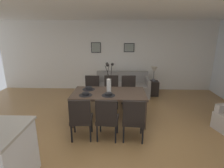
{
  "coord_description": "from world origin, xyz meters",
  "views": [
    {
      "loc": [
        0.04,
        -3.49,
        2.17
      ],
      "look_at": [
        -0.11,
        0.71,
        0.94
      ],
      "focal_mm": 28.28,
      "sensor_mm": 36.0,
      "label": 1
    }
  ],
  "objects_px": {
    "dining_chair_near_right": "(92,90)",
    "bowl_far_left": "(108,94)",
    "bowl_near_right": "(89,88)",
    "table_lamp": "(154,71)",
    "dining_chair_near_left": "(81,117)",
    "centerpiece_vase": "(109,81)",
    "sofa": "(122,87)",
    "dining_chair_mid_right": "(129,90)",
    "side_table": "(153,88)",
    "framed_picture_left": "(96,48)",
    "dining_chair_mid_left": "(133,118)",
    "framed_picture_center": "(129,48)",
    "dining_table": "(109,95)",
    "dining_chair_far_right": "(111,90)",
    "bowl_near_left": "(86,94)",
    "dining_chair_far_left": "(107,117)"
  },
  "relations": [
    {
      "from": "dining_table",
      "to": "sofa",
      "type": "bearing_deg",
      "value": 79.09
    },
    {
      "from": "dining_chair_near_right",
      "to": "bowl_near_right",
      "type": "relative_size",
      "value": 5.41
    },
    {
      "from": "dining_chair_near_left",
      "to": "dining_chair_mid_right",
      "type": "xyz_separation_m",
      "value": [
        1.07,
        1.8,
        0.0
      ]
    },
    {
      "from": "dining_chair_mid_right",
      "to": "framed_picture_left",
      "type": "relative_size",
      "value": 2.42
    },
    {
      "from": "side_table",
      "to": "table_lamp",
      "type": "distance_m",
      "value": 0.63
    },
    {
      "from": "dining_chair_far_left",
      "to": "table_lamp",
      "type": "height_order",
      "value": "table_lamp"
    },
    {
      "from": "side_table",
      "to": "centerpiece_vase",
      "type": "bearing_deg",
      "value": -127.56
    },
    {
      "from": "centerpiece_vase",
      "to": "bowl_near_right",
      "type": "height_order",
      "value": "centerpiece_vase"
    },
    {
      "from": "dining_chair_near_right",
      "to": "framed_picture_center",
      "type": "xyz_separation_m",
      "value": [
        1.18,
        1.67,
        1.11
      ]
    },
    {
      "from": "dining_chair_mid_right",
      "to": "dining_chair_far_left",
      "type": "bearing_deg",
      "value": -106.68
    },
    {
      "from": "dining_chair_near_left",
      "to": "table_lamp",
      "type": "distance_m",
      "value": 3.44
    },
    {
      "from": "sofa",
      "to": "framed_picture_center",
      "type": "xyz_separation_m",
      "value": [
        0.25,
        0.63,
        1.34
      ]
    },
    {
      "from": "bowl_near_right",
      "to": "side_table",
      "type": "relative_size",
      "value": 0.33
    },
    {
      "from": "bowl_near_left",
      "to": "side_table",
      "type": "distance_m",
      "value": 2.96
    },
    {
      "from": "dining_chair_near_right",
      "to": "sofa",
      "type": "relative_size",
      "value": 0.49
    },
    {
      "from": "sofa",
      "to": "framed_picture_center",
      "type": "distance_m",
      "value": 1.5
    },
    {
      "from": "sofa",
      "to": "table_lamp",
      "type": "height_order",
      "value": "table_lamp"
    },
    {
      "from": "bowl_near_right",
      "to": "side_table",
      "type": "distance_m",
      "value": 2.66
    },
    {
      "from": "centerpiece_vase",
      "to": "bowl_near_right",
      "type": "relative_size",
      "value": 4.32
    },
    {
      "from": "dining_chair_far_left",
      "to": "dining_chair_far_right",
      "type": "bearing_deg",
      "value": 89.72
    },
    {
      "from": "sofa",
      "to": "framed_picture_left",
      "type": "relative_size",
      "value": 4.92
    },
    {
      "from": "dining_chair_far_left",
      "to": "sofa",
      "type": "relative_size",
      "value": 0.49
    },
    {
      "from": "bowl_near_left",
      "to": "framed_picture_center",
      "type": "height_order",
      "value": "framed_picture_center"
    },
    {
      "from": "dining_chair_near_left",
      "to": "dining_chair_far_left",
      "type": "bearing_deg",
      "value": 0.62
    },
    {
      "from": "dining_chair_near_left",
      "to": "bowl_far_left",
      "type": "xyz_separation_m",
      "value": [
        0.52,
        0.67,
        0.27
      ]
    },
    {
      "from": "centerpiece_vase",
      "to": "bowl_far_left",
      "type": "distance_m",
      "value": 0.33
    },
    {
      "from": "dining_chair_near_right",
      "to": "bowl_far_left",
      "type": "relative_size",
      "value": 5.41
    },
    {
      "from": "centerpiece_vase",
      "to": "table_lamp",
      "type": "height_order",
      "value": "centerpiece_vase"
    },
    {
      "from": "dining_chair_far_left",
      "to": "side_table",
      "type": "relative_size",
      "value": 1.77
    },
    {
      "from": "dining_chair_mid_left",
      "to": "bowl_near_left",
      "type": "height_order",
      "value": "dining_chair_mid_left"
    },
    {
      "from": "dining_chair_near_left",
      "to": "framed_picture_left",
      "type": "xyz_separation_m",
      "value": [
        -0.09,
        3.44,
        1.11
      ]
    },
    {
      "from": "dining_table",
      "to": "dining_chair_far_right",
      "type": "relative_size",
      "value": 1.96
    },
    {
      "from": "table_lamp",
      "to": "centerpiece_vase",
      "type": "bearing_deg",
      "value": -127.56
    },
    {
      "from": "dining_table",
      "to": "dining_chair_far_right",
      "type": "height_order",
      "value": "dining_chair_far_right"
    },
    {
      "from": "dining_chair_mid_left",
      "to": "centerpiece_vase",
      "type": "bearing_deg",
      "value": 121.2
    },
    {
      "from": "dining_chair_near_left",
      "to": "dining_chair_near_right",
      "type": "xyz_separation_m",
      "value": [
        -0.04,
        1.77,
        0.0
      ]
    },
    {
      "from": "dining_chair_mid_left",
      "to": "bowl_near_right",
      "type": "xyz_separation_m",
      "value": [
        -1.08,
        1.11,
        0.27
      ]
    },
    {
      "from": "dining_table",
      "to": "dining_chair_near_left",
      "type": "bearing_deg",
      "value": -120.54
    },
    {
      "from": "dining_chair_near_right",
      "to": "side_table",
      "type": "bearing_deg",
      "value": 26.84
    },
    {
      "from": "dining_chair_far_right",
      "to": "bowl_near_left",
      "type": "height_order",
      "value": "dining_chair_far_right"
    },
    {
      "from": "dining_table",
      "to": "dining_chair_far_right",
      "type": "distance_m",
      "value": 0.93
    },
    {
      "from": "framed_picture_center",
      "to": "bowl_near_right",
      "type": "bearing_deg",
      "value": -116.42
    },
    {
      "from": "bowl_near_right",
      "to": "dining_chair_near_left",
      "type": "bearing_deg",
      "value": -89.2
    },
    {
      "from": "dining_chair_near_right",
      "to": "sofa",
      "type": "distance_m",
      "value": 1.42
    },
    {
      "from": "dining_chair_mid_left",
      "to": "framed_picture_center",
      "type": "height_order",
      "value": "framed_picture_center"
    },
    {
      "from": "dining_chair_far_right",
      "to": "sofa",
      "type": "xyz_separation_m",
      "value": [
        0.35,
        1.0,
        -0.23
      ]
    },
    {
      "from": "centerpiece_vase",
      "to": "dining_chair_near_left",
      "type": "bearing_deg",
      "value": -120.54
    },
    {
      "from": "bowl_near_right",
      "to": "table_lamp",
      "type": "bearing_deg",
      "value": 39.99
    },
    {
      "from": "bowl_far_left",
      "to": "framed_picture_left",
      "type": "height_order",
      "value": "framed_picture_left"
    },
    {
      "from": "framed_picture_left",
      "to": "dining_chair_far_right",
      "type": "bearing_deg",
      "value": -68.76
    }
  ]
}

